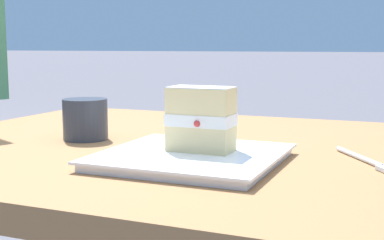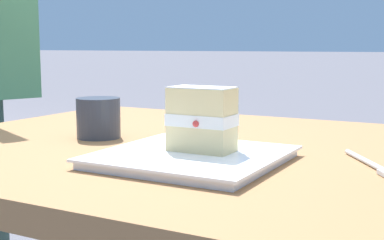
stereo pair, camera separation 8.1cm
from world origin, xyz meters
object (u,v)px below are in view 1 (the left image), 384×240
at_px(dessert_plate, 192,157).
at_px(dessert_fork, 367,161).
at_px(patio_table, 217,208).
at_px(coffee_cup, 85,119).
at_px(cake_slice, 201,119).

height_order(dessert_plate, dessert_fork, dessert_plate).
height_order(patio_table, coffee_cup, coffee_cup).
bearing_deg(coffee_cup, dessert_fork, -1.25).
distance_m(cake_slice, dessert_fork, 0.26).
bearing_deg(cake_slice, dessert_fork, 19.19).
distance_m(patio_table, coffee_cup, 0.30).
relative_size(patio_table, dessert_plate, 4.43).
xyz_separation_m(dessert_plate, coffee_cup, (-0.26, 0.11, 0.03)).
xyz_separation_m(dessert_plate, cake_slice, (0.01, 0.02, 0.06)).
distance_m(patio_table, dessert_plate, 0.19).
relative_size(cake_slice, coffee_cup, 1.18).
relative_size(dessert_plate, cake_slice, 2.65).
bearing_deg(dessert_fork, cake_slice, -160.81).
relative_size(dessert_plate, coffee_cup, 3.14).
bearing_deg(dessert_plate, cake_slice, 61.45).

